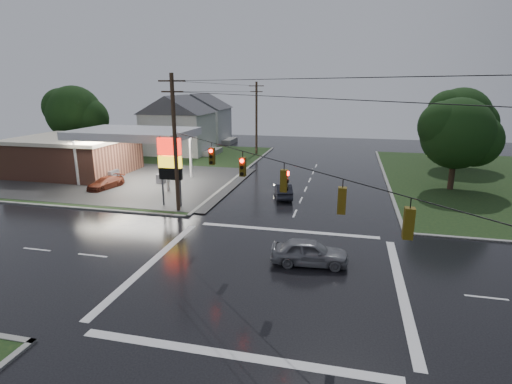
% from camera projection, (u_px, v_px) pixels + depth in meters
% --- Properties ---
extents(ground, '(120.00, 120.00, 0.00)m').
position_uv_depth(ground, '(268.00, 274.00, 22.07)').
color(ground, black).
rests_on(ground, ground).
extents(grass_nw, '(36.00, 36.00, 0.08)m').
position_uv_depth(grass_nw, '(113.00, 164.00, 52.21)').
color(grass_nw, black).
rests_on(grass_nw, ground).
extents(gas_station, '(26.20, 18.00, 5.60)m').
position_uv_depth(gas_station, '(82.00, 153.00, 45.56)').
color(gas_station, '#2D2D2D').
rests_on(gas_station, ground).
extents(pylon_sign, '(2.00, 0.35, 6.00)m').
position_uv_depth(pylon_sign, '(170.00, 161.00, 33.20)').
color(pylon_sign, '#59595E').
rests_on(pylon_sign, ground).
extents(utility_pole_nw, '(2.20, 0.32, 11.00)m').
position_uv_depth(utility_pole_nw, '(175.00, 142.00, 31.59)').
color(utility_pole_nw, '#382619').
rests_on(utility_pole_nw, ground).
extents(utility_pole_n, '(2.20, 0.32, 10.50)m').
position_uv_depth(utility_pole_n, '(256.00, 117.00, 58.44)').
color(utility_pole_n, '#382619').
rests_on(utility_pole_n, ground).
extents(traffic_signals, '(26.87, 26.87, 1.47)m').
position_uv_depth(traffic_signals, '(269.00, 159.00, 20.35)').
color(traffic_signals, black).
rests_on(traffic_signals, ground).
extents(house_near, '(11.05, 8.48, 8.60)m').
position_uv_depth(house_near, '(179.00, 124.00, 59.35)').
color(house_near, silver).
rests_on(house_near, ground).
extents(house_far, '(11.05, 8.48, 8.60)m').
position_uv_depth(house_far, '(201.00, 117.00, 70.85)').
color(house_far, silver).
rests_on(house_far, ground).
extents(tree_nw_behind, '(8.93, 7.60, 10.00)m').
position_uv_depth(tree_nw_behind, '(75.00, 113.00, 56.08)').
color(tree_nw_behind, black).
rests_on(tree_nw_behind, ground).
extents(tree_ne_near, '(7.99, 6.80, 8.98)m').
position_uv_depth(tree_ne_near, '(459.00, 134.00, 38.17)').
color(tree_ne_near, black).
rests_on(tree_ne_near, ground).
extents(tree_ne_far, '(8.46, 7.20, 9.80)m').
position_uv_depth(tree_ne_far, '(462.00, 118.00, 48.63)').
color(tree_ne_far, black).
rests_on(tree_ne_far, ground).
extents(car_north, '(2.42, 4.33, 1.35)m').
position_uv_depth(car_north, '(283.00, 190.00, 36.84)').
color(car_north, black).
rests_on(car_north, ground).
extents(car_crossing, '(4.58, 2.13, 1.52)m').
position_uv_depth(car_crossing, '(310.00, 252.00, 23.12)').
color(car_crossing, slate).
rests_on(car_crossing, ground).
extents(car_pump, '(2.54, 4.38, 1.19)m').
position_uv_depth(car_pump, '(106.00, 183.00, 39.93)').
color(car_pump, '#572113').
rests_on(car_pump, ground).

